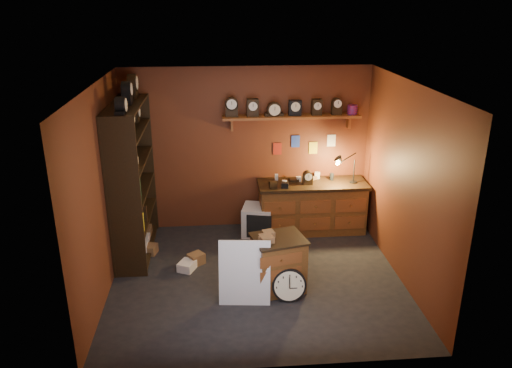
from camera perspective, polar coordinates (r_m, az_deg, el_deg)
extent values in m
plane|color=black|center=(7.12, 0.07, -10.72)|extent=(4.00, 4.00, 0.00)
cube|color=#602C16|center=(8.22, -1.01, 3.98)|extent=(4.00, 0.02, 2.70)
cube|color=#602C16|center=(4.90, 1.93, -8.12)|extent=(4.00, 0.02, 2.70)
cube|color=#602C16|center=(6.67, -17.32, -1.04)|extent=(0.02, 3.60, 2.70)
cube|color=#602C16|center=(6.98, 16.67, 0.00)|extent=(0.02, 3.60, 2.70)
cube|color=beige|center=(6.17, 0.08, 11.25)|extent=(4.00, 3.60, 0.02)
cube|color=brown|center=(8.01, 4.08, 7.69)|extent=(2.20, 0.30, 0.04)
cube|color=brown|center=(8.02, -2.79, 6.85)|extent=(0.04, 0.16, 0.20)
cube|color=brown|center=(8.30, 10.53, 7.01)|extent=(0.04, 0.16, 0.20)
cylinder|color=#B21419|center=(8.20, 10.96, 8.35)|extent=(0.16, 0.16, 0.15)
cube|color=maroon|center=(8.22, 0.04, 3.98)|extent=(0.14, 0.01, 0.20)
cube|color=#1C339C|center=(8.22, 2.13, 4.83)|extent=(0.14, 0.01, 0.20)
cube|color=yellow|center=(8.29, 4.18, 4.07)|extent=(0.14, 0.01, 0.20)
cube|color=silver|center=(8.31, 6.25, 4.90)|extent=(0.14, 0.01, 0.20)
cube|color=black|center=(7.63, -15.57, 0.27)|extent=(0.03, 1.60, 2.30)
cube|color=black|center=(6.87, -14.82, -1.92)|extent=(0.45, 0.03, 2.30)
cube|color=black|center=(8.32, -13.14, 2.18)|extent=(0.45, 0.03, 2.30)
cube|color=black|center=(8.03, -13.23, -7.06)|extent=(0.43, 1.54, 0.03)
cube|color=black|center=(7.81, -13.53, -3.81)|extent=(0.43, 1.54, 0.03)
cube|color=black|center=(7.64, -13.81, -0.73)|extent=(0.43, 1.54, 0.03)
cube|color=black|center=(7.49, -14.10, 2.48)|extent=(0.43, 1.54, 0.03)
cube|color=black|center=(7.37, -14.40, 5.80)|extent=(0.43, 1.54, 0.03)
cube|color=black|center=(7.29, -14.66, 8.69)|extent=(0.43, 1.54, 0.03)
cube|color=brown|center=(8.38, 6.37, -2.73)|extent=(1.73, 0.60, 0.80)
cube|color=black|center=(8.22, 6.48, -0.01)|extent=(1.79, 0.66, 0.05)
cube|color=brown|center=(8.11, 6.77, -3.58)|extent=(1.65, 0.02, 0.52)
cylinder|color=black|center=(8.32, 11.05, 0.23)|extent=(0.12, 0.12, 0.02)
cylinder|color=black|center=(8.26, 11.14, 1.47)|extent=(0.02, 0.02, 0.38)
cylinder|color=black|center=(8.12, 10.49, 2.98)|extent=(0.27, 0.09, 0.14)
cone|color=black|center=(8.07, 9.57, 2.63)|extent=(0.18, 0.14, 0.18)
cube|color=brown|center=(6.73, 2.57, -9.16)|extent=(0.73, 0.65, 0.73)
cube|color=black|center=(6.55, 2.62, -6.27)|extent=(0.78, 0.70, 0.03)
cube|color=brown|center=(6.50, 2.87, -10.31)|extent=(0.55, 0.15, 0.62)
cylinder|color=black|center=(6.57, 3.80, -11.47)|extent=(0.45, 0.15, 0.45)
cylinder|color=#F1EAC1|center=(6.54, 3.84, -11.57)|extent=(0.39, 0.09, 0.39)
cube|color=black|center=(6.50, 3.87, -11.17)|extent=(0.01, 0.04, 0.14)
cube|color=black|center=(6.55, 4.28, -11.79)|extent=(0.10, 0.01, 0.01)
cube|color=silver|center=(6.64, -1.29, -13.26)|extent=(0.67, 0.24, 0.86)
cube|color=silver|center=(8.25, 0.19, -4.16)|extent=(0.57, 0.57, 0.49)
cube|color=black|center=(8.03, 0.34, -4.90)|extent=(0.40, 0.11, 0.39)
cube|color=brown|center=(7.89, -12.14, -7.30)|extent=(0.28, 0.26, 0.14)
cube|color=white|center=(7.36, -7.88, -9.25)|extent=(0.30, 0.32, 0.13)
cube|color=brown|center=(7.48, -6.85, -8.48)|extent=(0.28, 0.28, 0.16)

